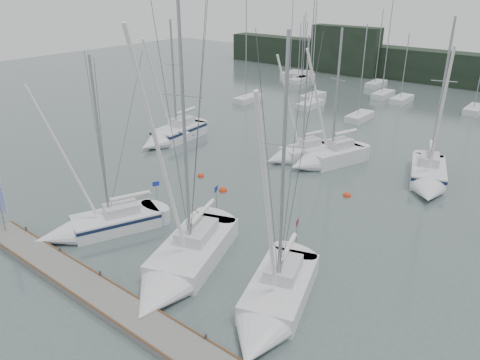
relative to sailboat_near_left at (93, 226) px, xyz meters
The scene contains 16 objects.
ground 6.96m from the sailboat_near_left, ahead, with size 160.00×160.00×0.00m, color #4E5E5B.
dock 7.89m from the sailboat_near_left, 29.63° to the right, with size 24.00×2.00×0.40m, color #62625D.
far_treeline 63.51m from the sailboat_near_left, 83.81° to the left, with size 90.00×4.00×5.00m, color black.
far_building_left 62.60m from the sailboat_near_left, 102.15° to the left, with size 12.00×3.00×8.00m, color black.
mast_forest 47.60m from the sailboat_near_left, 82.82° to the left, with size 51.50×25.96×14.84m.
sailboat_near_left is the anchor object (origin of this frame).
sailboat_near_center 7.99m from the sailboat_near_left, ahead, with size 6.33×10.50×17.21m.
sailboat_near_right 14.06m from the sailboat_near_left, ahead, with size 5.42×9.06×14.76m.
sailboat_mid_a 18.90m from the sailboat_near_left, 120.97° to the left, with size 3.50×8.66×12.91m.
sailboat_mid_b 20.21m from the sailboat_near_left, 81.47° to the left, with size 4.53×7.09×11.83m.
sailboat_mid_c 21.20m from the sailboat_near_left, 74.18° to the left, with size 5.11×8.06×12.72m.
sailboat_mid_d 26.24m from the sailboat_near_left, 55.84° to the left, with size 5.29×8.87×13.99m.
buoy_a 10.79m from the sailboat_near_left, 77.45° to the left, with size 0.66×0.66×0.66m, color red.
buoy_b 19.03m from the sailboat_near_left, 56.47° to the left, with size 0.62×0.62×0.62m, color red.
buoy_c 11.63m from the sailboat_near_left, 95.26° to the left, with size 0.57×0.57×0.57m, color red.
seagull 9.16m from the sailboat_near_left, 38.43° to the left, with size 1.09×0.50×0.21m.
Camera 1 is at (17.73, -16.19, 15.75)m, focal length 35.00 mm.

